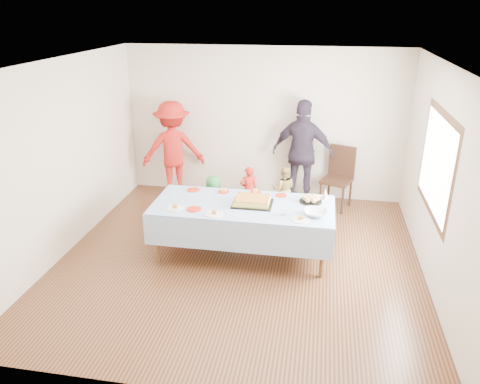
% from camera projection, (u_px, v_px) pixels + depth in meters
% --- Properties ---
extents(ground, '(5.00, 5.00, 0.00)m').
position_uv_depth(ground, '(239.00, 259.00, 6.63)').
color(ground, '#401F12').
rests_on(ground, ground).
extents(room_walls, '(5.04, 5.04, 2.72)m').
position_uv_depth(room_walls, '(244.00, 138.00, 5.96)').
color(room_walls, beige).
rests_on(room_walls, ground).
extents(party_table, '(2.50, 1.10, 0.78)m').
position_uv_depth(party_table, '(243.00, 208.00, 6.48)').
color(party_table, '#50361B').
rests_on(party_table, ground).
extents(birthday_cake, '(0.55, 0.42, 0.10)m').
position_uv_depth(birthday_cake, '(253.00, 201.00, 6.46)').
color(birthday_cake, black).
rests_on(birthday_cake, party_table).
extents(rolls_tray, '(0.32, 0.32, 0.09)m').
position_uv_depth(rolls_tray, '(311.00, 199.00, 6.53)').
color(rolls_tray, black).
rests_on(rolls_tray, party_table).
extents(punch_bowl, '(0.31, 0.31, 0.08)m').
position_uv_depth(punch_bowl, '(316.00, 213.00, 6.11)').
color(punch_bowl, silver).
rests_on(punch_bowl, party_table).
extents(party_hat, '(0.10, 0.10, 0.16)m').
position_uv_depth(party_hat, '(325.00, 194.00, 6.61)').
color(party_hat, white).
rests_on(party_hat, party_table).
extents(fork_pile, '(0.24, 0.18, 0.07)m').
position_uv_depth(fork_pile, '(284.00, 212.00, 6.16)').
color(fork_pile, white).
rests_on(fork_pile, party_table).
extents(plate_red_far_a, '(0.19, 0.19, 0.01)m').
position_uv_depth(plate_red_far_a, '(193.00, 190.00, 6.95)').
color(plate_red_far_a, red).
rests_on(plate_red_far_a, party_table).
extents(plate_red_far_b, '(0.17, 0.17, 0.01)m').
position_uv_depth(plate_red_far_b, '(224.00, 192.00, 6.88)').
color(plate_red_far_b, red).
rests_on(plate_red_far_b, party_table).
extents(plate_red_far_c, '(0.16, 0.16, 0.01)m').
position_uv_depth(plate_red_far_c, '(255.00, 192.00, 6.86)').
color(plate_red_far_c, red).
rests_on(plate_red_far_c, party_table).
extents(plate_red_far_d, '(0.17, 0.17, 0.01)m').
position_uv_depth(plate_red_far_d, '(281.00, 195.00, 6.75)').
color(plate_red_far_d, red).
rests_on(plate_red_far_d, party_table).
extents(plate_red_near, '(0.20, 0.20, 0.01)m').
position_uv_depth(plate_red_near, '(194.00, 209.00, 6.30)').
color(plate_red_near, red).
rests_on(plate_red_near, party_table).
extents(plate_white_left, '(0.23, 0.23, 0.01)m').
position_uv_depth(plate_white_left, '(175.00, 208.00, 6.33)').
color(plate_white_left, white).
rests_on(plate_white_left, party_table).
extents(plate_white_mid, '(0.24, 0.24, 0.01)m').
position_uv_depth(plate_white_mid, '(214.00, 214.00, 6.16)').
color(plate_white_mid, white).
rests_on(plate_white_mid, party_table).
extents(plate_white_right, '(0.24, 0.24, 0.01)m').
position_uv_depth(plate_white_right, '(301.00, 219.00, 6.00)').
color(plate_white_right, white).
rests_on(plate_white_right, party_table).
extents(dining_chair, '(0.60, 0.60, 1.08)m').
position_uv_depth(dining_chair, '(339.00, 174.00, 8.15)').
color(dining_chair, black).
rests_on(dining_chair, ground).
extents(toddler_left, '(0.36, 0.31, 0.84)m').
position_uv_depth(toddler_left, '(248.00, 190.00, 7.92)').
color(toddler_left, red).
rests_on(toddler_left, ground).
extents(toddler_mid, '(0.51, 0.43, 0.88)m').
position_uv_depth(toddler_mid, '(213.00, 202.00, 7.38)').
color(toddler_mid, '#267430').
rests_on(toddler_mid, ground).
extents(toddler_right, '(0.42, 0.35, 0.81)m').
position_uv_depth(toddler_right, '(284.00, 189.00, 8.02)').
color(toddler_right, tan).
rests_on(toddler_right, ground).
extents(adult_left, '(1.28, 0.96, 1.76)m').
position_uv_depth(adult_left, '(173.00, 149.00, 8.57)').
color(adult_left, red).
rests_on(adult_left, ground).
extents(adult_right, '(1.16, 0.66, 1.87)m').
position_uv_depth(adult_right, '(303.00, 153.00, 8.17)').
color(adult_right, '#302736').
rests_on(adult_right, ground).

